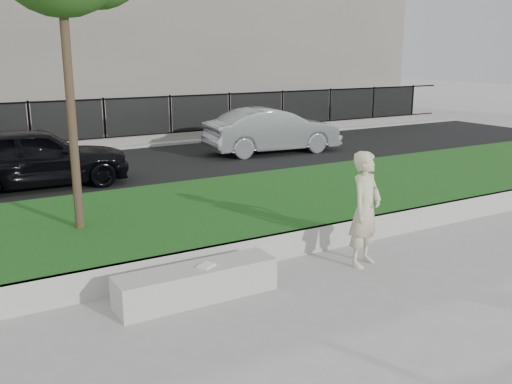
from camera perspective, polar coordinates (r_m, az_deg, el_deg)
ground at (r=7.23m, az=-0.00°, el=-10.70°), size 90.00×90.00×0.00m
grass_bank at (r=9.70m, az=-9.05°, el=-3.11°), size 34.00×4.00×0.40m
grass_kerb at (r=7.99m, az=-3.82°, el=-6.69°), size 34.00×0.08×0.40m
street at (r=14.85m, az=-16.90°, el=1.69°), size 34.00×7.00×0.04m
far_pavement at (r=19.18m, az=-20.18°, el=4.21°), size 34.00×3.00×0.12m
iron_fence at (r=18.14m, az=-19.71°, el=5.28°), size 32.00×0.30×1.50m
building_facade at (r=25.95m, az=-24.17°, el=17.15°), size 34.00×10.00×10.00m
stone_bench at (r=7.21m, az=-5.93°, el=-9.03°), size 2.04×0.51×0.42m
man at (r=8.22m, az=10.88°, el=-1.71°), size 0.71×0.60×1.66m
book at (r=7.13m, az=-4.99°, el=-7.35°), size 0.26×0.24×0.02m
car_dark at (r=13.58m, az=-21.17°, el=3.28°), size 4.10×1.83×1.37m
car_silver at (r=17.11m, az=1.67°, el=6.16°), size 4.16×1.80×1.33m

